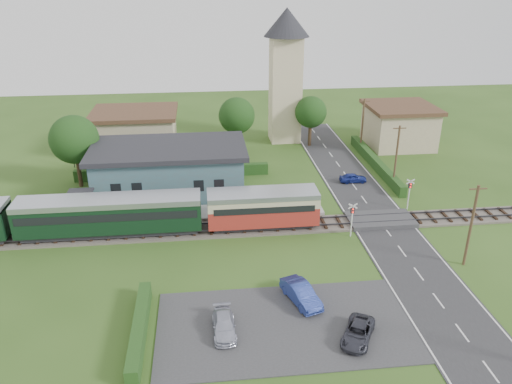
{
  "coord_description": "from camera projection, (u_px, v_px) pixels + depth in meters",
  "views": [
    {
      "loc": [
        -6.35,
        -38.51,
        21.8
      ],
      "look_at": [
        -1.64,
        4.0,
        2.8
      ],
      "focal_mm": 35.0,
      "sensor_mm": 36.0,
      "label": 1
    }
  ],
  "objects": [
    {
      "name": "house_east",
      "position": [
        399.0,
        125.0,
        67.15
      ],
      "size": [
        8.8,
        8.8,
        5.5
      ],
      "color": "tan",
      "rests_on": "ground"
    },
    {
      "name": "ground",
      "position": [
        279.0,
        238.0,
        44.47
      ],
      "size": [
        120.0,
        120.0,
        0.0
      ],
      "primitive_type": "plane",
      "color": "#2D4C19"
    },
    {
      "name": "station_building",
      "position": [
        170.0,
        170.0,
        52.36
      ],
      "size": [
        16.0,
        9.0,
        5.3
      ],
      "color": "#3D6B77",
      "rests_on": "ground"
    },
    {
      "name": "pedestrian_near",
      "position": [
        261.0,
        201.0,
        48.31
      ],
      "size": [
        0.81,
        0.63,
        1.96
      ],
      "primitive_type": "imported",
      "rotation": [
        0.0,
        0.0,
        2.89
      ],
      "color": "gray",
      "rests_on": "platform"
    },
    {
      "name": "crossing_deck",
      "position": [
        380.0,
        220.0,
        47.2
      ],
      "size": [
        6.2,
        3.4,
        0.45
      ],
      "primitive_type": "cube",
      "color": "#333335",
      "rests_on": "ground"
    },
    {
      "name": "utility_pole_d",
      "position": [
        362.0,
        125.0,
        64.41
      ],
      "size": [
        1.4,
        0.22,
        7.0
      ],
      "color": "#473321",
      "rests_on": "ground"
    },
    {
      "name": "road",
      "position": [
        388.0,
        232.0,
        45.47
      ],
      "size": [
        6.0,
        70.0,
        0.05
      ],
      "primitive_type": "cube",
      "color": "#28282B",
      "rests_on": "ground"
    },
    {
      "name": "car_park",
      "position": [
        284.0,
        326.0,
        33.4
      ],
      "size": [
        17.0,
        9.0,
        0.08
      ],
      "primitive_type": "cube",
      "color": "#333335",
      "rests_on": "ground"
    },
    {
      "name": "utility_pole_c",
      "position": [
        396.0,
        156.0,
        53.51
      ],
      "size": [
        1.4,
        0.22,
        7.0
      ],
      "color": "#473321",
      "rests_on": "ground"
    },
    {
      "name": "hedge_carpark",
      "position": [
        140.0,
        329.0,
        32.22
      ],
      "size": [
        0.8,
        9.0,
        1.2
      ],
      "primitive_type": "cube",
      "color": "#193814",
      "rests_on": "ground"
    },
    {
      "name": "crossing_signal_far",
      "position": [
        410.0,
        190.0,
        48.96
      ],
      "size": [
        0.84,
        0.28,
        3.28
      ],
      "color": "silver",
      "rests_on": "ground"
    },
    {
      "name": "car_on_road",
      "position": [
        353.0,
        178.0,
        55.91
      ],
      "size": [
        3.02,
        1.26,
        1.02
      ],
      "primitive_type": "imported",
      "rotation": [
        0.0,
        0.0,
        1.55
      ],
      "color": "navy",
      "rests_on": "road"
    },
    {
      "name": "hedge_station",
      "position": [
        173.0,
        172.0,
        57.28
      ],
      "size": [
        22.0,
        0.8,
        1.3
      ],
      "primitive_type": "cube",
      "color": "#193814",
      "rests_on": "ground"
    },
    {
      "name": "car_park_dark",
      "position": [
        358.0,
        333.0,
        31.95
      ],
      "size": [
        3.25,
        4.02,
        1.02
      ],
      "primitive_type": "imported",
      "rotation": [
        0.0,
        0.0,
        -0.51
      ],
      "color": "#30303A",
      "rests_on": "car_park"
    },
    {
      "name": "pedestrian_far",
      "position": [
        79.0,
        212.0,
        46.16
      ],
      "size": [
        0.8,
        0.96,
        1.78
      ],
      "primitive_type": "imported",
      "rotation": [
        0.0,
        0.0,
        1.73
      ],
      "color": "gray",
      "rests_on": "platform"
    },
    {
      "name": "tree_a",
      "position": [
        74.0,
        140.0,
        52.99
      ],
      "size": [
        5.2,
        5.2,
        8.0
      ],
      "color": "#332316",
      "rests_on": "ground"
    },
    {
      "name": "hedge_roadside",
      "position": [
        375.0,
        163.0,
        60.19
      ],
      "size": [
        0.8,
        18.0,
        1.2
      ],
      "primitive_type": "cube",
      "color": "#193814",
      "rests_on": "ground"
    },
    {
      "name": "platform",
      "position": [
        169.0,
        215.0,
        48.1
      ],
      "size": [
        30.0,
        3.0,
        0.45
      ],
      "primitive_type": "cube",
      "color": "gray",
      "rests_on": "ground"
    },
    {
      "name": "tree_b",
      "position": [
        237.0,
        116.0,
        63.13
      ],
      "size": [
        4.6,
        4.6,
        7.34
      ],
      "color": "#332316",
      "rests_on": "ground"
    },
    {
      "name": "streetlamp_west",
      "position": [
        71.0,
        144.0,
        59.19
      ],
      "size": [
        0.3,
        0.3,
        5.15
      ],
      "color": "#3F3F47",
      "rests_on": "ground"
    },
    {
      "name": "car_park_blue",
      "position": [
        301.0,
        293.0,
        35.55
      ],
      "size": [
        2.65,
        4.31,
        1.34
      ],
      "primitive_type": "imported",
      "rotation": [
        0.0,
        0.0,
        0.33
      ],
      "color": "navy",
      "rests_on": "car_park"
    },
    {
      "name": "house_west",
      "position": [
        136.0,
        131.0,
        64.54
      ],
      "size": [
        10.8,
        8.8,
        5.5
      ],
      "color": "tan",
      "rests_on": "ground"
    },
    {
      "name": "railway_track",
      "position": [
        276.0,
        226.0,
        46.24
      ],
      "size": [
        76.0,
        3.2,
        0.49
      ],
      "color": "#4C443D",
      "rests_on": "ground"
    },
    {
      "name": "tree_c",
      "position": [
        311.0,
        112.0,
        66.1
      ],
      "size": [
        4.2,
        4.2,
        6.78
      ],
      "color": "#332316",
      "rests_on": "ground"
    },
    {
      "name": "crossing_signal_near",
      "position": [
        352.0,
        215.0,
        43.88
      ],
      "size": [
        0.84,
        0.28,
        3.28
      ],
      "color": "silver",
      "rests_on": "ground"
    },
    {
      "name": "utility_pole_b",
      "position": [
        471.0,
        225.0,
        38.98
      ],
      "size": [
        1.4,
        0.22,
        7.0
      ],
      "color": "#473321",
      "rests_on": "ground"
    },
    {
      "name": "train",
      "position": [
        73.0,
        216.0,
        43.59
      ],
      "size": [
        43.2,
        2.9,
        3.4
      ],
      "color": "#232328",
      "rests_on": "ground"
    },
    {
      "name": "equipment_hut",
      "position": [
        81.0,
        205.0,
        46.68
      ],
      "size": [
        2.3,
        2.3,
        2.55
      ],
      "color": "beige",
      "rests_on": "platform"
    },
    {
      "name": "church_tower",
      "position": [
        286.0,
        66.0,
        66.26
      ],
      "size": [
        6.0,
        6.0,
        17.6
      ],
      "color": "beige",
      "rests_on": "ground"
    },
    {
      "name": "streetlamp_east",
      "position": [
        364.0,
        118.0,
        69.37
      ],
      "size": [
        0.3,
        0.3,
        5.15
      ],
      "color": "#3F3F47",
      "rests_on": "ground"
    },
    {
      "name": "car_park_silver",
      "position": [
        224.0,
        325.0,
        32.59
      ],
      "size": [
        1.55,
        3.64,
        1.05
      ],
      "primitive_type": "imported",
      "rotation": [
        0.0,
        0.0,
        0.02
      ],
      "color": "#ACAFC2",
      "rests_on": "car_park"
    }
  ]
}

